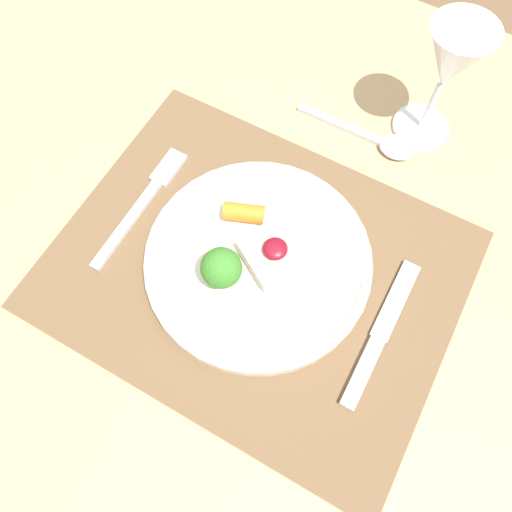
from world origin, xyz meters
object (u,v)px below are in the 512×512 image
Objects in this scene: fork at (146,199)px; knife at (377,342)px; spoon at (380,141)px; wine_glass_near at (450,64)px; dinner_plate at (255,259)px.

knife is at bearing -4.62° from fork.
spoon is (0.22, 0.22, -0.00)m from fork.
wine_glass_near is at bearing 46.73° from fork.
wine_glass_near is at bearing 100.38° from knife.
dinner_plate reaches higher than spoon.
dinner_plate reaches higher than knife.
dinner_plate is 1.55× the size of spoon.
dinner_plate is 1.61× the size of wine_glass_near.
spoon is at bearing 110.54° from knife.
spoon is at bearing 45.58° from fork.
dinner_plate is 0.23m from spoon.
spoon is (-0.10, 0.25, -0.00)m from knife.
wine_glass_near is (0.10, 0.28, 0.09)m from dinner_plate.
dinner_plate is at bearing -3.01° from fork.
spoon reaches higher than knife.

